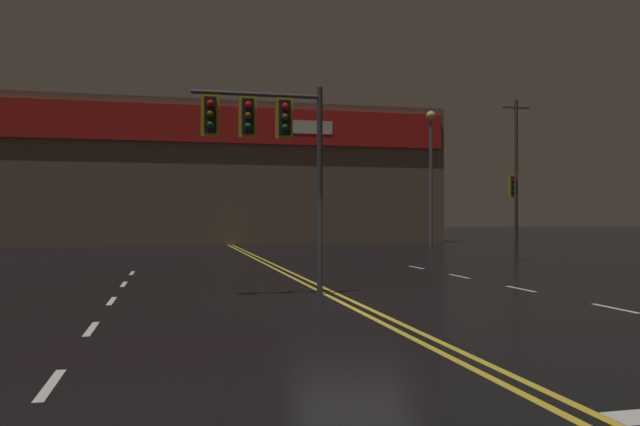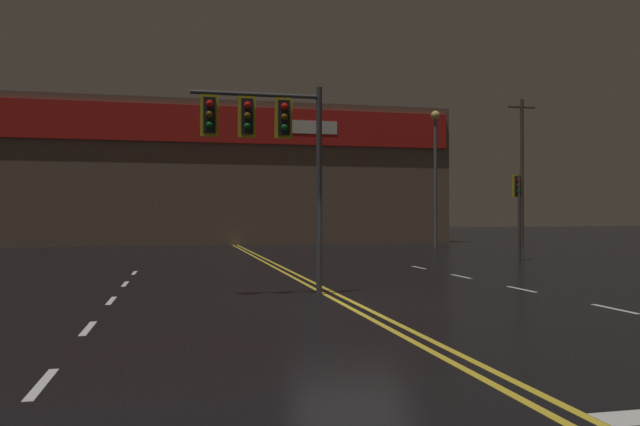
% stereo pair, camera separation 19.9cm
% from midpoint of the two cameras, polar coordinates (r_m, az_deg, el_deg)
% --- Properties ---
extents(ground_plane, '(200.00, 200.00, 0.00)m').
position_cam_midpoint_polar(ground_plane, '(13.60, 3.28, -8.37)').
color(ground_plane, black).
extents(road_markings, '(15.23, 60.00, 0.01)m').
position_cam_midpoint_polar(road_markings, '(12.49, 9.66, -9.06)').
color(road_markings, gold).
rests_on(road_markings, ground).
extents(traffic_signal_median, '(3.17, 0.36, 5.08)m').
position_cam_midpoint_polar(traffic_signal_median, '(15.12, -4.77, 7.41)').
color(traffic_signal_median, '#38383D').
rests_on(traffic_signal_median, ground).
extents(traffic_signal_corner_northeast, '(0.42, 0.36, 3.76)m').
position_cam_midpoint_polar(traffic_signal_corner_northeast, '(28.65, 17.85, 1.38)').
color(traffic_signal_corner_northeast, '#38383D').
rests_on(traffic_signal_corner_northeast, ground).
extents(streetlight_median_approach, '(0.56, 0.56, 8.47)m').
position_cam_midpoint_polar(streetlight_median_approach, '(39.25, 10.65, 4.88)').
color(streetlight_median_approach, '#59595E').
rests_on(streetlight_median_approach, ground).
extents(building_backdrop, '(31.01, 10.23, 9.82)m').
position_cam_midpoint_polar(building_backdrop, '(47.41, -8.14, 3.29)').
color(building_backdrop, brown).
rests_on(building_backdrop, ground).
extents(utility_pole_row, '(45.63, 0.26, 12.83)m').
position_cam_midpoint_polar(utility_pole_row, '(42.14, -10.88, 5.39)').
color(utility_pole_row, '#4C3828').
rests_on(utility_pole_row, ground).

